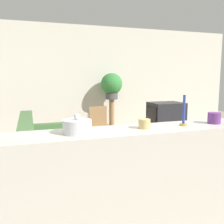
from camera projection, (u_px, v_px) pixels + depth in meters
name	position (u px, v px, depth m)	size (l,w,h in m)	color
ground_plane	(111.00, 205.00, 2.93)	(14.00, 14.00, 0.00)	tan
wall_back	(66.00, 82.00, 5.96)	(9.00, 0.06, 2.70)	beige
couch	(50.00, 153.00, 3.92)	(0.97, 1.82, 0.87)	#476B3D
tv_stand	(165.00, 142.00, 4.93)	(0.74, 0.52, 0.41)	#9E754C
television	(166.00, 117.00, 4.86)	(0.64, 0.49, 0.59)	#232328
wooden_chair	(100.00, 124.00, 5.43)	(0.44, 0.44, 0.84)	#9E754C
plant_stand	(112.00, 118.00, 6.08)	(0.12, 0.12, 0.95)	#9E754C
potted_plant	(112.00, 85.00, 5.97)	(0.51, 0.51, 0.63)	#4C4C51
foreground_counter	(134.00, 186.00, 2.23)	(2.54, 0.44, 1.04)	beige
decorative_bowl	(77.00, 126.00, 1.99)	(0.23, 0.23, 0.16)	silver
candle_jar	(144.00, 124.00, 2.18)	(0.10, 0.10, 0.08)	tan
candlestick	(184.00, 115.00, 2.30)	(0.07, 0.07, 0.28)	#B7933D
coffee_tin	(214.00, 118.00, 2.41)	(0.12, 0.12, 0.11)	#66337F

